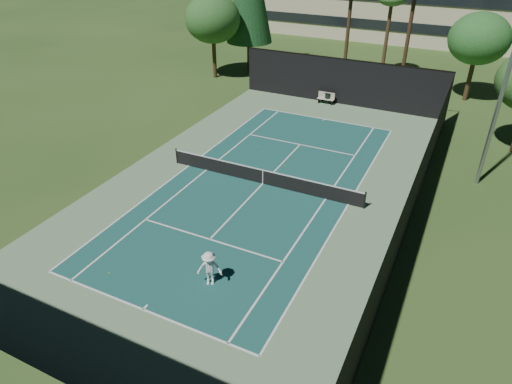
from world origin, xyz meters
TOP-DOWN VIEW (x-y plane):
  - ground at (0.00, 0.00)m, footprint 160.00×160.00m
  - apron_slab at (0.00, 0.00)m, footprint 18.00×32.00m
  - court_surface at (0.00, 0.00)m, footprint 10.97×23.77m
  - court_lines at (0.00, 0.00)m, footprint 11.07×23.87m
  - tennis_net at (0.00, 0.00)m, footprint 12.90×0.10m
  - fence at (0.00, 0.06)m, footprint 18.04×32.05m
  - player at (1.74, -9.23)m, footprint 1.31×1.05m
  - tennis_ball_a at (-2.88, -10.71)m, footprint 0.06×0.06m
  - tennis_ball_b at (-1.79, 0.93)m, footprint 0.07×0.07m
  - tennis_ball_c at (0.33, 2.80)m, footprint 0.06×0.06m
  - tennis_ball_d at (-2.61, 4.75)m, footprint 0.06×0.06m
  - park_bench at (-1.09, 15.50)m, footprint 1.50×0.45m
  - trash_bin at (-0.98, 15.63)m, footprint 0.56×0.56m
  - palm_b at (1.50, 26.00)m, footprint 2.80×2.80m
  - decid_tree_a at (10.00, 22.00)m, footprint 5.12×5.12m
  - decid_tree_c at (-14.00, 18.00)m, footprint 5.44×5.44m
  - campus_building at (0.00, 45.98)m, footprint 40.50×12.50m
  - light_pole at (12.00, 6.00)m, footprint 0.90×0.25m

SIDE VIEW (x-z plane):
  - ground at x=0.00m, z-range 0.00..0.00m
  - apron_slab at x=0.00m, z-range 0.00..0.01m
  - court_surface at x=0.00m, z-range 0.01..0.02m
  - court_lines at x=0.00m, z-range 0.02..0.02m
  - tennis_ball_d at x=-2.61m, z-range 0.00..0.06m
  - tennis_ball_c at x=0.33m, z-range 0.00..0.06m
  - tennis_ball_a at x=-2.88m, z-range 0.00..0.06m
  - tennis_ball_b at x=-1.79m, z-range 0.00..0.07m
  - trash_bin at x=-0.98m, z-range 0.01..0.95m
  - park_bench at x=-1.09m, z-range 0.03..1.06m
  - tennis_net at x=0.00m, z-range 0.01..1.11m
  - player at x=1.74m, z-range 0.00..1.77m
  - fence at x=0.00m, z-range -0.01..4.02m
  - campus_building at x=0.00m, z-range 0.06..8.36m
  - decid_tree_a at x=10.00m, z-range 1.61..9.23m
  - decid_tree_c at x=-14.00m, z-range 1.72..9.81m
  - light_pole at x=12.00m, z-range 0.35..12.57m
  - palm_b at x=1.50m, z-range 3.15..11.57m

